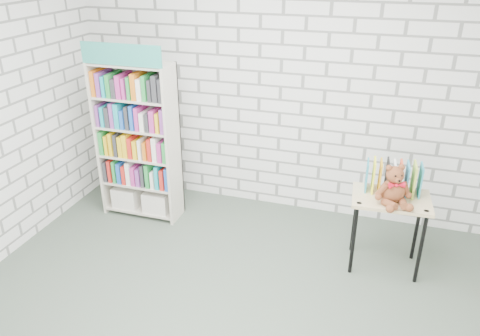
% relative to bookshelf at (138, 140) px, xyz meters
% --- Properties ---
extents(ground, '(4.50, 4.50, 0.00)m').
position_rel_bookshelf_xyz_m(ground, '(1.38, -1.36, -0.87)').
color(ground, '#445144').
rests_on(ground, ground).
extents(room_shell, '(4.52, 4.02, 2.81)m').
position_rel_bookshelf_xyz_m(room_shell, '(1.38, -1.36, 0.91)').
color(room_shell, silver).
rests_on(room_shell, ground).
extents(bookshelf, '(0.85, 0.33, 1.91)m').
position_rel_bookshelf_xyz_m(bookshelf, '(0.00, 0.00, 0.00)').
color(bookshelf, beige).
rests_on(bookshelf, ground).
extents(display_table, '(0.70, 0.51, 0.73)m').
position_rel_bookshelf_xyz_m(display_table, '(2.60, -0.21, -0.25)').
color(display_table, tan).
rests_on(display_table, ground).
extents(table_books, '(0.48, 0.24, 0.28)m').
position_rel_bookshelf_xyz_m(table_books, '(2.60, -0.10, -0.01)').
color(table_books, teal).
rests_on(table_books, display_table).
extents(teddy_bear, '(0.33, 0.32, 0.35)m').
position_rel_bookshelf_xyz_m(teddy_bear, '(2.61, -0.31, -0.01)').
color(teddy_bear, brown).
rests_on(teddy_bear, display_table).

